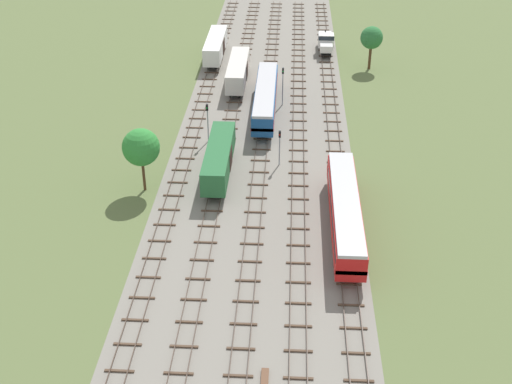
{
  "coord_description": "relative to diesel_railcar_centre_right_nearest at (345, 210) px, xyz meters",
  "views": [
    {
      "loc": [
        3.47,
        -27.2,
        39.7
      ],
      "look_at": [
        0.0,
        36.42,
        1.5
      ],
      "focal_mm": 46.97,
      "sensor_mm": 36.0,
      "label": 1
    }
  ],
  "objects": [
    {
      "name": "freight_boxcar_far_left_far",
      "position": [
        -18.98,
        51.65,
        -0.15
      ],
      "size": [
        2.87,
        14.0,
        3.6
      ],
      "color": "white",
      "rests_on": "ground"
    },
    {
      "name": "ballast_bed",
      "position": [
        -9.49,
        24.56,
        -2.59
      ],
      "size": [
        22.99,
        176.0,
        0.01
      ],
      "primitive_type": "cube",
      "color": "gray",
      "rests_on": "ground"
    },
    {
      "name": "freight_boxcar_left_midfar",
      "position": [
        -14.23,
        40.06,
        -0.15
      ],
      "size": [
        2.87,
        14.0,
        3.6
      ],
      "color": "beige",
      "rests_on": "ground"
    },
    {
      "name": "ground_plane",
      "position": [
        -9.49,
        24.56,
        -2.6
      ],
      "size": [
        480.0,
        480.0,
        0.0
      ],
      "primitive_type": "plane",
      "color": "#5B6B3D"
    },
    {
      "name": "lineside_tree_0",
      "position": [
        -22.52,
        7.29,
        2.92
      ],
      "size": [
        4.26,
        4.26,
        7.66
      ],
      "color": "#4C331E",
      "rests_on": "ground"
    },
    {
      "name": "lineside_tree_1",
      "position": [
        6.99,
        48.48,
        2.65
      ],
      "size": [
        3.66,
        3.66,
        7.14
      ],
      "color": "#4C331E",
      "rests_on": "ground"
    },
    {
      "name": "track_centre_left",
      "position": [
        -9.49,
        25.56,
        -2.46
      ],
      "size": [
        2.4,
        126.0,
        0.29
      ],
      "color": "#47382D",
      "rests_on": "ground"
    },
    {
      "name": "track_left",
      "position": [
        -14.24,
        25.56,
        -2.46
      ],
      "size": [
        2.4,
        126.0,
        0.29
      ],
      "color": "#47382D",
      "rests_on": "ground"
    },
    {
      "name": "track_far_left",
      "position": [
        -18.99,
        25.56,
        -2.46
      ],
      "size": [
        2.4,
        126.0,
        0.29
      ],
      "color": "#47382D",
      "rests_on": "ground"
    },
    {
      "name": "track_centre_right",
      "position": [
        -0.0,
        25.56,
        -2.46
      ],
      "size": [
        2.4,
        126.0,
        0.29
      ],
      "color": "#47382D",
      "rests_on": "ground"
    },
    {
      "name": "diesel_railcar_centre_left_mid",
      "position": [
        -9.49,
        29.4,
        0.0
      ],
      "size": [
        2.96,
        20.5,
        3.8
      ],
      "color": "#194C8C",
      "rests_on": "ground"
    },
    {
      "name": "signal_post_mid",
      "position": [
        -16.61,
        20.15,
        0.83
      ],
      "size": [
        0.28,
        0.47,
        5.39
      ],
      "color": "gray",
      "rests_on": "ground"
    },
    {
      "name": "signal_post_near",
      "position": [
        -7.12,
        14.12,
        0.47
      ],
      "size": [
        0.28,
        0.47,
        4.78
      ],
      "color": "gray",
      "rests_on": "ground"
    },
    {
      "name": "shunter_loco_centre_right_farther",
      "position": [
        -0.0,
        56.43,
        -0.59
      ],
      "size": [
        2.74,
        8.46,
        3.1
      ],
      "color": "white",
      "rests_on": "ground"
    },
    {
      "name": "diesel_railcar_centre_right_nearest",
      "position": [
        0.0,
        0.0,
        0.0
      ],
      "size": [
        2.96,
        20.5,
        3.8
      ],
      "color": "red",
      "rests_on": "ground"
    },
    {
      "name": "signal_post_nearest",
      "position": [
        -7.12,
        32.55,
        1.1
      ],
      "size": [
        0.28,
        0.47,
        5.86
      ],
      "color": "gray",
      "rests_on": "ground"
    },
    {
      "name": "track_centre",
      "position": [
        -4.75,
        25.56,
        -2.46
      ],
      "size": [
        2.4,
        126.0,
        0.29
      ],
      "color": "#47382D",
      "rests_on": "ground"
    },
    {
      "name": "freight_boxcar_left_near",
      "position": [
        -14.23,
        11.14,
        -0.15
      ],
      "size": [
        2.87,
        14.0,
        3.6
      ],
      "color": "#286638",
      "rests_on": "ground"
    }
  ]
}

